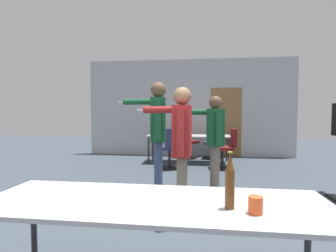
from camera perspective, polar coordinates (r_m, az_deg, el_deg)
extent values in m
cube|color=#B2B5B7|center=(8.01, 4.64, 3.95)|extent=(6.23, 0.10, 2.92)
cube|color=olive|center=(7.98, 12.52, 0.77)|extent=(0.90, 0.02, 2.05)
cube|color=#A8A8AD|center=(1.89, -3.01, -16.34)|extent=(2.40, 0.79, 0.03)
cylinder|color=#2D2D33|center=(2.73, -27.18, -18.49)|extent=(0.05, 0.05, 0.69)
cylinder|color=#2D2D33|center=(2.45, 28.16, -21.10)|extent=(0.05, 0.05, 0.69)
cube|color=#A8A8AD|center=(6.91, 4.52, -2.16)|extent=(2.15, 0.72, 0.03)
cylinder|color=#2D2D33|center=(6.78, -4.27, -5.33)|extent=(0.05, 0.05, 0.69)
cylinder|color=#2D2D33|center=(6.68, 13.16, -5.53)|extent=(0.05, 0.05, 0.69)
cylinder|color=#2D2D33|center=(7.36, -3.33, -4.66)|extent=(0.05, 0.05, 0.69)
cylinder|color=#2D2D33|center=(7.27, 12.67, -4.83)|extent=(0.05, 0.05, 0.69)
cylinder|color=#3D4C75|center=(4.13, -2.16, -9.49)|extent=(0.12, 0.12, 0.87)
cylinder|color=#3D4C75|center=(4.29, -2.04, -9.01)|extent=(0.12, 0.12, 0.87)
cube|color=#195633|center=(4.11, -2.12, 1.44)|extent=(0.27, 0.42, 0.69)
sphere|color=brown|center=(4.13, -2.13, 7.89)|extent=(0.24, 0.24, 0.24)
cylinder|color=#195633|center=(3.87, -2.32, 1.17)|extent=(0.10, 0.10, 0.59)
cylinder|color=#195633|center=(4.39, -5.84, 5.26)|extent=(0.60, 0.16, 0.10)
cube|color=white|center=(4.44, -10.06, 5.21)|extent=(0.12, 0.05, 0.03)
cylinder|color=slate|center=(3.25, 2.95, -13.71)|extent=(0.12, 0.12, 0.79)
cylinder|color=slate|center=(3.40, 3.20, -12.94)|extent=(0.12, 0.12, 0.79)
cube|color=maroon|center=(3.20, 3.12, -1.03)|extent=(0.22, 0.38, 0.62)
sphere|color=#936B4C|center=(3.19, 3.14, 6.54)|extent=(0.22, 0.22, 0.22)
cylinder|color=maroon|center=(2.96, 2.71, -1.60)|extent=(0.09, 0.09, 0.54)
cylinder|color=maroon|center=(3.46, -0.99, 3.55)|extent=(0.54, 0.10, 0.09)
cube|color=white|center=(3.52, -5.83, 3.53)|extent=(0.12, 0.04, 0.03)
cylinder|color=slate|center=(4.45, 10.39, -9.24)|extent=(0.12, 0.12, 0.78)
cylinder|color=slate|center=(4.61, 9.93, -8.80)|extent=(0.12, 0.12, 0.78)
cube|color=#195633|center=(4.44, 10.24, -0.22)|extent=(0.29, 0.43, 0.61)
sphere|color=brown|center=(4.44, 10.29, 5.11)|extent=(0.21, 0.21, 0.21)
cylinder|color=#195633|center=(4.20, 10.98, -0.64)|extent=(0.10, 0.10, 0.53)
cylinder|color=#195633|center=(4.63, 6.40, 3.01)|extent=(0.54, 0.18, 0.10)
cube|color=white|center=(4.59, 2.76, 3.02)|extent=(0.12, 0.06, 0.03)
cylinder|color=black|center=(7.64, 4.40, -6.89)|extent=(0.52, 0.52, 0.03)
cylinder|color=black|center=(7.60, 4.41, -5.28)|extent=(0.06, 0.06, 0.40)
cube|color=maroon|center=(7.57, 4.41, -3.47)|extent=(0.65, 0.65, 0.08)
cube|color=maroon|center=(7.74, 3.16, -1.46)|extent=(0.36, 0.35, 0.42)
cylinder|color=black|center=(6.36, 11.71, -8.98)|extent=(0.52, 0.52, 0.03)
cylinder|color=black|center=(6.31, 11.73, -6.99)|extent=(0.06, 0.06, 0.42)
cube|color=maroon|center=(6.27, 11.76, -4.75)|extent=(0.51, 0.51, 0.08)
cube|color=maroon|center=(6.30, 14.11, -2.46)|extent=(0.11, 0.44, 0.42)
cylinder|color=black|center=(7.66, 9.73, -6.89)|extent=(0.52, 0.52, 0.03)
cylinder|color=black|center=(7.63, 9.75, -5.35)|extent=(0.06, 0.06, 0.39)
cube|color=#4C4C51|center=(7.60, 9.76, -3.61)|extent=(0.52, 0.52, 0.08)
cube|color=#4C4C51|center=(7.55, 11.74, -1.76)|extent=(0.12, 0.44, 0.42)
cylinder|color=black|center=(6.29, 0.34, -9.04)|extent=(0.52, 0.52, 0.03)
cylinder|color=black|center=(6.25, 0.34, -6.99)|extent=(0.06, 0.06, 0.43)
cube|color=navy|center=(6.21, 0.34, -4.69)|extent=(0.63, 0.63, 0.08)
cube|color=navy|center=(5.94, 1.31, -2.62)|extent=(0.41, 0.27, 0.42)
cylinder|color=#563314|center=(1.74, 13.28, -13.31)|extent=(0.06, 0.06, 0.25)
cone|color=#563314|center=(1.70, 13.36, -7.56)|extent=(0.05, 0.05, 0.11)
cylinder|color=gold|center=(1.69, 13.38, -5.59)|extent=(0.03, 0.03, 0.01)
cylinder|color=#E05123|center=(1.73, 18.52, -16.01)|extent=(0.09, 0.09, 0.11)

